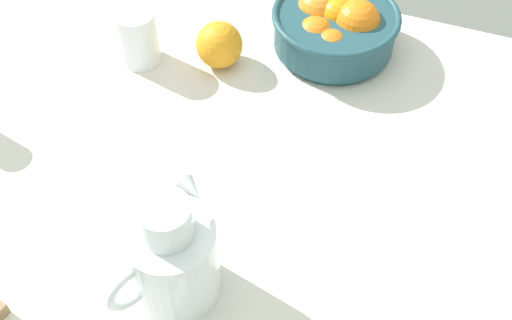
% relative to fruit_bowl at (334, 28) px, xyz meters
% --- Properties ---
extents(ground_plane, '(1.49, 1.05, 0.03)m').
position_rel_fruit_bowl_xyz_m(ground_plane, '(-0.03, -0.38, -0.06)').
color(ground_plane, silver).
extents(fruit_bowl, '(0.23, 0.23, 0.11)m').
position_rel_fruit_bowl_xyz_m(fruit_bowl, '(0.00, 0.00, 0.00)').
color(fruit_bowl, '#234C56').
rests_on(fruit_bowl, ground_plane).
extents(juice_pitcher, '(0.12, 0.15, 0.19)m').
position_rel_fruit_bowl_xyz_m(juice_pitcher, '(-0.06, -0.55, 0.02)').
color(juice_pitcher, white).
rests_on(juice_pitcher, ground_plane).
extents(second_glass, '(0.07, 0.07, 0.10)m').
position_rel_fruit_bowl_xyz_m(second_glass, '(-0.32, -0.15, -0.00)').
color(second_glass, white).
rests_on(second_glass, ground_plane).
extents(loose_orange_1, '(0.08, 0.08, 0.08)m').
position_rel_fruit_bowl_xyz_m(loose_orange_1, '(-0.18, -0.11, -0.01)').
color(loose_orange_1, orange).
rests_on(loose_orange_1, ground_plane).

